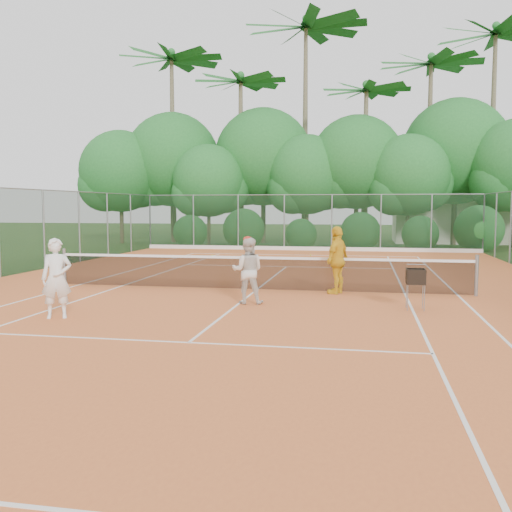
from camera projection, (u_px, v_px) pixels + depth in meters
The scene contains 14 objects.
ground at pixel (256, 291), 16.23m from camera, with size 120.00×120.00×0.00m, color #244017.
clay_court at pixel (256, 290), 16.23m from camera, with size 18.00×36.00×0.02m, color orange.
club_building at pixel (456, 220), 37.92m from camera, with size 8.00×5.00×3.00m, color beige.
tennis_net at pixel (256, 272), 16.18m from camera, with size 11.97×0.10×1.10m.
player_white at pixel (57, 278), 12.10m from camera, with size 0.62×0.41×1.71m, color white.
player_center_grp at pixel (248, 270), 13.92m from camera, with size 0.83×0.67×1.65m.
player_yellow at pixel (337, 260), 15.50m from camera, with size 1.08×0.45×1.84m, color gold.
ball_hopper at pixel (416, 277), 13.08m from camera, with size 0.41×0.41×0.95m.
stray_ball_a at pixel (212, 255), 27.30m from camera, with size 0.07×0.07×0.07m, color #D8E936.
stray_ball_b at pixel (311, 255), 27.46m from camera, with size 0.07×0.07×0.07m, color #D3E735.
stray_ball_c at pixel (280, 259), 25.25m from camera, with size 0.07×0.07×0.07m, color #CEEA36.
court_markings at pixel (256, 290), 16.22m from camera, with size 11.03×23.83×0.01m.
fence_back at pixel (308, 223), 30.78m from camera, with size 18.07×0.07×3.00m.
tropical_treeline at pixel (339, 162), 35.31m from camera, with size 32.10×8.49×15.03m.
Camera 1 is at (2.98, -15.80, 2.40)m, focal length 40.00 mm.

